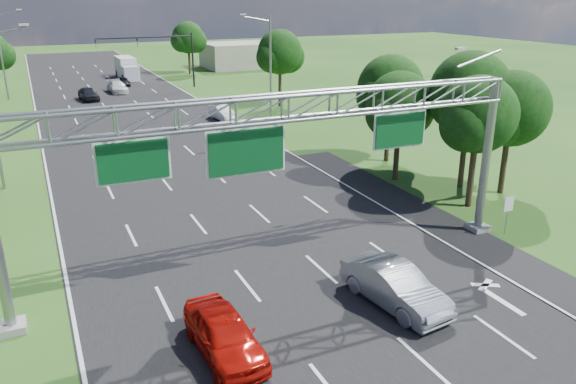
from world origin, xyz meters
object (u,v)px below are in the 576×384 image
silver_sedan (395,286)px  regulatory_sign (508,207)px  red_coupe (224,334)px  box_truck (127,68)px  sign_gantry (287,122)px  traffic_signal (165,48)px

silver_sedan → regulatory_sign: bearing=12.2°
red_coupe → box_truck: size_ratio=0.59×
regulatory_sign → box_truck: box_truck is taller
silver_sedan → box_truck: bearing=81.2°
silver_sedan → sign_gantry: bearing=114.1°
red_coupe → box_truck: 70.20m
regulatory_sign → red_coupe: size_ratio=0.45×
red_coupe → regulatory_sign: bearing=9.8°
regulatory_sign → traffic_signal: 54.37m
sign_gantry → red_coupe: sign_gantry is taller
red_coupe → silver_sedan: 7.28m
regulatory_sign → sign_gantry: bearing=175.2°
box_truck → red_coupe: bearing=-97.9°
box_truck → sign_gantry: bearing=-94.4°
regulatory_sign → red_coupe: bearing=-167.6°
traffic_signal → red_coupe: bearing=-101.5°
traffic_signal → silver_sedan: bearing=-94.4°
traffic_signal → box_truck: size_ratio=1.55×
traffic_signal → silver_sedan: (-4.42, -57.41, -4.33)m
sign_gantry → traffic_signal: (7.15, 53.00, -1.72)m
red_coupe → box_truck: box_truck is taller
regulatory_sign → traffic_signal: traffic_signal is taller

